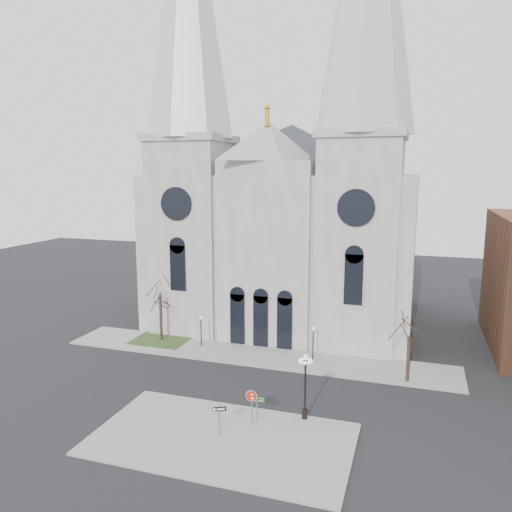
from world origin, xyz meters
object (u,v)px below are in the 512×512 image
(stop_sign, at_px, (252,399))
(street_name_sign, at_px, (258,407))
(one_way_sign, at_px, (219,415))
(globe_lamp, at_px, (305,379))

(stop_sign, relative_size, street_name_sign, 1.24)
(one_way_sign, bearing_deg, street_name_sign, 28.13)
(stop_sign, xyz_separation_m, one_way_sign, (-1.57, -2.41, -0.30))
(stop_sign, bearing_deg, one_way_sign, -101.86)
(one_way_sign, bearing_deg, stop_sign, 32.74)
(globe_lamp, relative_size, one_way_sign, 2.25)
(globe_lamp, xyz_separation_m, one_way_sign, (-5.16, -4.20, -1.65))
(stop_sign, relative_size, one_way_sign, 1.13)
(globe_lamp, distance_m, street_name_sign, 4.06)
(stop_sign, height_order, one_way_sign, stop_sign)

